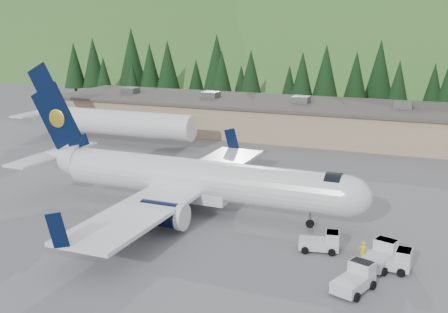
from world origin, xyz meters
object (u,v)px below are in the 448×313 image
second_airliner (104,121)px  baggage_tug_a (323,242)px  baggage_tug_c (356,279)px  baggage_tug_b (392,260)px  baggage_tug_d (381,255)px  airliner (190,179)px  terminal_building (269,117)px  ramp_worker (363,252)px

second_airliner → baggage_tug_a: second_airliner is taller
baggage_tug_a → baggage_tug_c: size_ratio=0.89×
baggage_tug_b → baggage_tug_d: bearing=154.7°
second_airliner → baggage_tug_a: size_ratio=8.35×
airliner → second_airliner: size_ratio=1.27×
terminal_building → baggage_tug_a: bearing=-67.7°
second_airliner → baggage_tug_b: size_ratio=8.32×
ramp_worker → second_airliner: bearing=-46.3°
second_airliner → baggage_tug_c: bearing=-38.4°
airliner → baggage_tug_a: bearing=-18.6°
baggage_tug_b → baggage_tug_d: baggage_tug_d is taller
airliner → baggage_tug_c: size_ratio=9.38×
terminal_building → ramp_worker: terminal_building is taller
baggage_tug_c → ramp_worker: size_ratio=2.26×
second_airliner → baggage_tug_a: bearing=-35.6°
baggage_tug_c → baggage_tug_d: bearing=5.4°
ramp_worker → baggage_tug_d: bearing=160.0°
baggage_tug_a → ramp_worker: ramp_worker is taller
baggage_tug_a → baggage_tug_b: baggage_tug_b is taller
second_airliner → baggage_tug_b: second_airliner is taller
baggage_tug_b → ramp_worker: size_ratio=2.01×
airliner → terminal_building: airliner is taller
baggage_tug_b → terminal_building: terminal_building is taller
second_airliner → baggage_tug_c: second_airliner is taller
baggage_tug_b → second_airliner: bearing=150.1°
terminal_building → baggage_tug_d: bearing=-63.2°
second_airliner → baggage_tug_b: bearing=-33.5°
terminal_building → ramp_worker: bearing=-64.6°
baggage_tug_c → baggage_tug_d: 4.64m
airliner → baggage_tug_b: size_ratio=10.53×
second_airliner → baggage_tug_a: 46.15m
second_airliner → baggage_tug_b: (42.87, -28.34, -2.56)m
terminal_building → baggage_tug_b: bearing=-62.6°
second_airliner → ramp_worker: 49.29m
ramp_worker → baggage_tug_c: bearing=80.0°
second_airliner → ramp_worker: (40.70, -27.69, -2.50)m
airliner → baggage_tug_b: (18.97, -6.35, -2.32)m
airliner → baggage_tug_d: size_ratio=9.33×
airliner → baggage_tug_a: airliner is taller
airliner → baggage_tug_a: size_ratio=10.57×
baggage_tug_b → ramp_worker: (-2.17, 0.65, 0.06)m
airliner → second_airliner: airliner is taller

